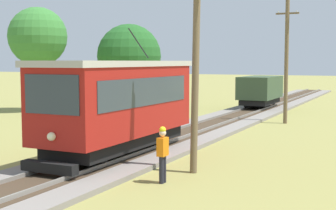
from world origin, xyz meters
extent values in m
cube|color=maroon|center=(0.00, 12.74, 2.30)|extent=(2.50, 8.00, 2.60)
cube|color=#B2ADA3|center=(0.00, 12.74, 3.71)|extent=(2.60, 8.32, 0.22)
cube|color=black|center=(0.00, 12.74, 0.72)|extent=(2.10, 7.04, 0.44)
cube|color=#2D3842|center=(0.00, 8.73, 2.77)|extent=(2.10, 0.03, 1.25)
cube|color=#2D3842|center=(1.26, 12.74, 2.66)|extent=(0.02, 6.72, 1.04)
sphere|color=#F4EAB2|center=(0.00, 8.68, 1.45)|extent=(0.28, 0.28, 0.28)
cylinder|color=black|center=(0.00, 14.34, 4.52)|extent=(0.05, 1.67, 1.19)
cube|color=black|center=(0.00, 8.54, 0.50)|extent=(2.00, 0.36, 0.32)
cylinder|color=black|center=(0.00, 10.50, 0.72)|extent=(1.54, 0.80, 0.80)
cylinder|color=black|center=(0.00, 14.98, 0.72)|extent=(1.54, 0.80, 0.80)
cube|color=#384C33|center=(0.00, 33.79, 1.78)|extent=(2.40, 5.20, 1.70)
cube|color=black|center=(0.00, 33.79, 0.70)|extent=(2.02, 4.78, 0.38)
cylinder|color=black|center=(0.00, 32.23, 0.70)|extent=(1.54, 0.76, 0.76)
cylinder|color=black|center=(0.00, 35.35, 0.70)|extent=(1.54, 0.76, 0.76)
cylinder|color=brown|center=(3.52, 11.94, 3.42)|extent=(0.24, 0.53, 6.85)
cylinder|color=brown|center=(3.52, 26.44, 3.79)|extent=(0.24, 0.26, 7.58)
cube|color=brown|center=(3.52, 26.44, 6.67)|extent=(1.40, 0.10, 0.10)
cylinder|color=silver|center=(2.97, 26.44, 6.77)|extent=(0.08, 0.08, 0.10)
cylinder|color=silver|center=(4.07, 26.44, 6.77)|extent=(0.08, 0.08, 0.10)
cylinder|color=black|center=(3.20, 10.00, 0.43)|extent=(0.15, 0.15, 0.86)
cylinder|color=black|center=(3.20, 10.16, 0.43)|extent=(0.15, 0.15, 0.86)
cube|color=orange|center=(3.20, 10.08, 1.15)|extent=(0.25, 0.39, 0.58)
sphere|color=beige|center=(3.20, 10.08, 1.58)|extent=(0.22, 0.22, 0.22)
sphere|color=yellow|center=(3.20, 10.08, 1.68)|extent=(0.21, 0.21, 0.21)
cylinder|color=#4C3823|center=(-9.89, 30.56, 1.15)|extent=(0.32, 0.32, 2.29)
sphere|color=#235B23|center=(-9.89, 30.56, 4.22)|extent=(5.13, 5.13, 5.13)
cylinder|color=#4C3823|center=(-14.93, 25.60, 2.00)|extent=(0.32, 0.32, 3.99)
sphere|color=#387A33|center=(-14.93, 25.60, 5.65)|extent=(4.42, 4.42, 4.42)
camera|label=1|loc=(9.77, -3.25, 3.80)|focal=51.77mm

